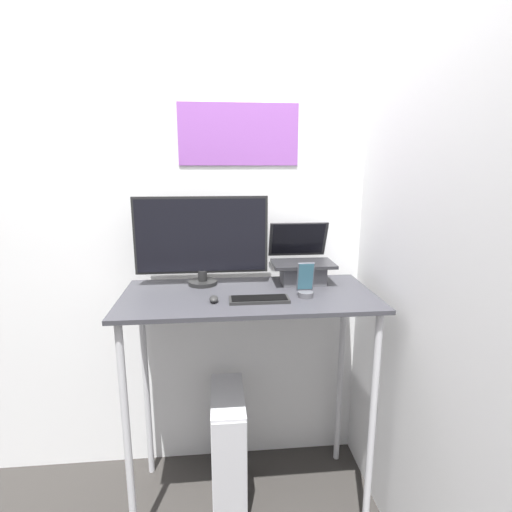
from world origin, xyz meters
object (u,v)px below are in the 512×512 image
Objects in this scene: laptop at (302,266)px; computer_tower at (228,447)px; monitor at (201,240)px; keyboard at (259,299)px; cell_phone at (306,286)px; mouse at (214,299)px.

laptop is 0.52× the size of computer_tower.
computer_tower is at bearing -54.54° from monitor.
cell_phone reaches higher than keyboard.
monitor reaches higher than cell_phone.
monitor is 0.44m from keyboard.
laptop reaches higher than mouse.
mouse is at bearing -175.34° from cell_phone.
monitor is at bearing 153.03° from cell_phone.
monitor is 10.38× the size of mouse.
cell_phone is at bearing -26.97° from monitor.
cell_phone is 0.95m from computer_tower.
monitor reaches higher than laptop.
monitor is 4.08× the size of cell_phone.
cell_phone is (-0.03, -0.24, -0.04)m from laptop.
keyboard is at bearing -132.02° from laptop.
cell_phone is at bearing 10.71° from keyboard.
laptop is at bearing 47.98° from keyboard.
computer_tower is (0.11, -0.16, -1.06)m from monitor.
laptop is 0.53m from monitor.
cell_phone is at bearing -97.93° from laptop.
laptop is 1.16× the size of keyboard.
laptop is 0.38m from keyboard.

